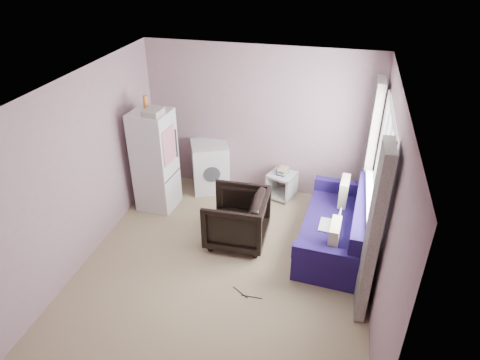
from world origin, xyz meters
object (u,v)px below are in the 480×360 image
at_px(washing_machine, 210,165).
at_px(side_table, 282,184).
at_px(armchair, 237,216).
at_px(sofa, 338,229).
at_px(fridge, 155,160).

bearing_deg(washing_machine, side_table, -24.15).
xyz_separation_m(armchair, washing_machine, (-0.82, 1.34, 0.02)).
relative_size(washing_machine, sofa, 0.44).
height_order(armchair, side_table, armchair).
relative_size(side_table, sofa, 0.29).
distance_m(armchair, side_table, 1.42).
bearing_deg(fridge, side_table, 24.72).
relative_size(armchair, fridge, 0.46).
bearing_deg(sofa, armchair, -167.75).
xyz_separation_m(armchair, side_table, (0.45, 1.33, -0.16)).
distance_m(washing_machine, sofa, 2.52).
bearing_deg(armchair, side_table, 160.10).
relative_size(armchair, sofa, 0.45).
bearing_deg(armchair, fridge, -113.48).
relative_size(fridge, sofa, 0.97).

